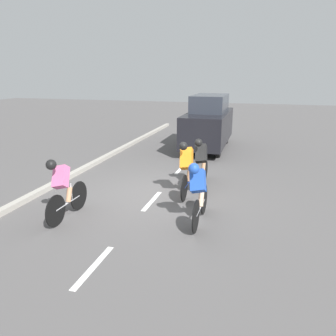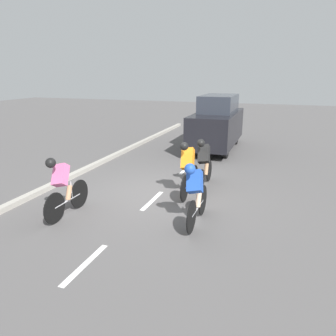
{
  "view_description": "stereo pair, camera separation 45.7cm",
  "coord_description": "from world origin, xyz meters",
  "px_view_note": "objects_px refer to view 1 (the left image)",
  "views": [
    {
      "loc": [
        -2.64,
        8.2,
        3.27
      ],
      "look_at": [
        -0.44,
        0.52,
        0.95
      ],
      "focal_mm": 35.0,
      "sensor_mm": 36.0,
      "label": 1
    },
    {
      "loc": [
        -3.08,
        8.07,
        3.27
      ],
      "look_at": [
        -0.44,
        0.52,
        0.95
      ],
      "focal_mm": 35.0,
      "sensor_mm": 36.0,
      "label": 2
    }
  ],
  "objects_px": {
    "cyclist_black": "(201,161)",
    "support_car": "(209,123)",
    "cyclist_blue": "(198,191)",
    "cyclist_orange": "(187,167)",
    "cyclist_pink": "(63,187)"
  },
  "relations": [
    {
      "from": "cyclist_black",
      "to": "support_car",
      "type": "height_order",
      "value": "support_car"
    },
    {
      "from": "cyclist_blue",
      "to": "support_car",
      "type": "relative_size",
      "value": 0.38
    },
    {
      "from": "cyclist_orange",
      "to": "cyclist_blue",
      "type": "bearing_deg",
      "value": 110.83
    },
    {
      "from": "cyclist_orange",
      "to": "cyclist_blue",
      "type": "xyz_separation_m",
      "value": [
        -0.63,
        1.67,
        -0.03
      ]
    },
    {
      "from": "cyclist_black",
      "to": "support_car",
      "type": "distance_m",
      "value": 5.17
    },
    {
      "from": "cyclist_black",
      "to": "support_car",
      "type": "bearing_deg",
      "value": -82.98
    },
    {
      "from": "cyclist_orange",
      "to": "cyclist_black",
      "type": "xyz_separation_m",
      "value": [
        -0.23,
        -0.88,
        -0.02
      ]
    },
    {
      "from": "cyclist_orange",
      "to": "cyclist_blue",
      "type": "relative_size",
      "value": 1.0
    },
    {
      "from": "cyclist_black",
      "to": "cyclist_pink",
      "type": "relative_size",
      "value": 0.99
    },
    {
      "from": "cyclist_orange",
      "to": "cyclist_pink",
      "type": "relative_size",
      "value": 1.03
    },
    {
      "from": "cyclist_blue",
      "to": "support_car",
      "type": "height_order",
      "value": "support_car"
    },
    {
      "from": "cyclist_orange",
      "to": "support_car",
      "type": "height_order",
      "value": "support_car"
    },
    {
      "from": "cyclist_pink",
      "to": "support_car",
      "type": "xyz_separation_m",
      "value": [
        -2.0,
        -8.25,
        0.39
      ]
    },
    {
      "from": "support_car",
      "to": "cyclist_black",
      "type": "bearing_deg",
      "value": 97.02
    },
    {
      "from": "cyclist_pink",
      "to": "cyclist_black",
      "type": "bearing_deg",
      "value": -130.02
    }
  ]
}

